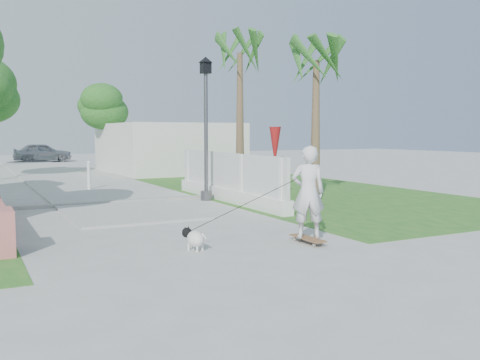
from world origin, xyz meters
TOP-DOWN VIEW (x-y plane):
  - ground at (0.00, 0.00)m, footprint 90.00×90.00m
  - path_strip at (0.00, 20.00)m, footprint 3.20×36.00m
  - curb at (0.00, 6.00)m, footprint 6.50×0.25m
  - grass_right at (7.00, 8.00)m, footprint 8.00×20.00m
  - lattice_fence at (3.40, 5.00)m, footprint 0.35×7.00m
  - building_right at (6.00, 18.00)m, footprint 6.00×8.00m
  - street_lamp at (2.90, 5.50)m, footprint 0.44×0.44m
  - bollard at (0.20, 10.00)m, footprint 0.14×0.14m
  - patio_umbrella at (4.80, 4.50)m, footprint 0.36×0.36m
  - tree_path_right at (3.22, 19.98)m, footprint 3.00×3.00m
  - palm_far at (4.60, 6.50)m, footprint 1.80×1.80m
  - palm_near at (5.40, 3.20)m, footprint 1.80×1.80m
  - skateboarder at (1.21, -1.17)m, footprint 2.55×1.06m
  - dog at (-0.18, -0.98)m, footprint 0.43×0.59m
  - parked_car at (1.20, 31.25)m, footprint 4.07×1.74m

SIDE VIEW (x-z plane):
  - ground at x=0.00m, z-range 0.00..0.00m
  - grass_right at x=7.00m, z-range 0.00..0.01m
  - path_strip at x=0.00m, z-range 0.00..0.06m
  - curb at x=0.00m, z-range 0.00..0.10m
  - dog at x=-0.18m, z-range 0.02..0.44m
  - lattice_fence at x=3.40m, z-range -0.21..1.29m
  - bollard at x=0.20m, z-range 0.04..1.13m
  - parked_car at x=1.20m, z-range 0.00..1.37m
  - skateboarder at x=1.21m, z-range -0.09..1.77m
  - building_right at x=6.00m, z-range 0.00..2.60m
  - patio_umbrella at x=4.80m, z-range 0.54..2.84m
  - street_lamp at x=2.90m, z-range 0.21..4.65m
  - tree_path_right at x=3.22m, z-range 1.10..5.89m
  - palm_near at x=5.40m, z-range 1.60..6.30m
  - palm_far at x=4.60m, z-range 1.83..7.13m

